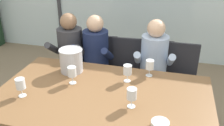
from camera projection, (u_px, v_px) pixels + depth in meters
ground at (124, 100)px, 3.44m from camera, size 14.00×14.00×0.00m
dining_table at (102, 100)px, 2.28m from camera, size 1.95×1.17×0.73m
chair_near_curtain at (72, 62)px, 3.37m from camera, size 0.47×0.47×0.87m
chair_left_of_center at (100, 65)px, 3.30m from camera, size 0.47×0.47×0.87m
chair_center at (127, 68)px, 3.22m from camera, size 0.47×0.47×0.87m
chair_right_of_center at (154, 70)px, 3.15m from camera, size 0.45×0.45×0.87m
chair_near_window_right at (179, 74)px, 3.06m from camera, size 0.44×0.44×0.87m
person_charcoal_jacket at (69, 54)px, 3.19m from camera, size 0.47×0.62×1.19m
person_navy_polo at (94, 57)px, 3.11m from camera, size 0.46×0.61×1.19m
person_pale_blue_shirt at (154, 63)px, 2.94m from camera, size 0.49×0.63×1.19m
ice_bucket_primary at (71, 60)px, 2.60m from camera, size 0.25×0.25×0.25m
tasting_bowl at (160, 124)px, 1.84m from camera, size 0.14×0.14×0.05m
wine_glass_by_left_taster at (132, 94)px, 2.03m from camera, size 0.08×0.08×0.17m
wine_glass_near_bucket at (150, 65)px, 2.51m from camera, size 0.08×0.08×0.17m
wine_glass_center_pour at (128, 71)px, 2.42m from camera, size 0.08×0.08×0.17m
wine_glass_by_right_taster at (72, 72)px, 2.38m from camera, size 0.08×0.08×0.17m
wine_glass_spare_empty at (20, 84)px, 2.18m from camera, size 0.08×0.08×0.17m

